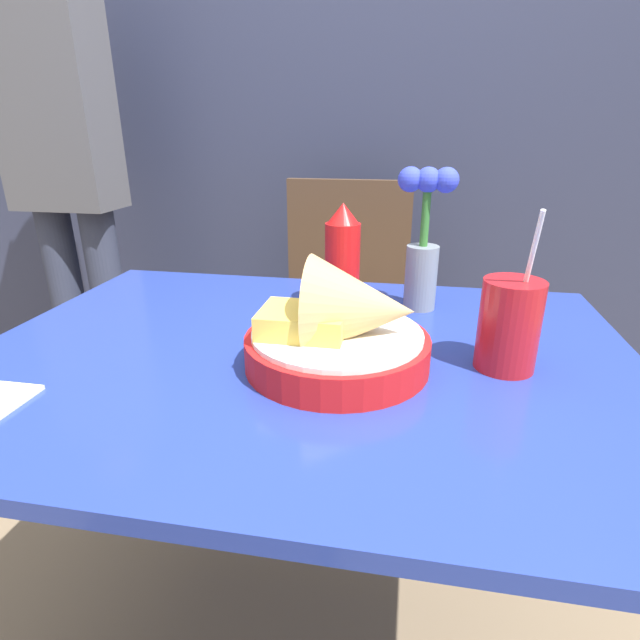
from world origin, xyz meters
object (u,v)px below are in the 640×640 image
ketchup_bottle (342,258)px  drink_cup (509,328)px  chair_far_window (344,303)px  food_basket (345,330)px  flower_vase (424,242)px  person_standing (63,158)px

ketchup_bottle → drink_cup: drink_cup is taller
chair_far_window → drink_cup: bearing=-66.2°
food_basket → flower_vase: 0.32m
food_basket → person_standing: size_ratio=0.17×
person_standing → chair_far_window: bearing=2.8°
ketchup_bottle → person_standing: (-0.96, 0.52, 0.15)m
food_basket → ketchup_bottle: bearing=98.9°
food_basket → person_standing: 1.29m
flower_vase → food_basket: bearing=-111.3°
drink_cup → flower_vase: (-0.13, 0.25, 0.07)m
ketchup_bottle → flower_vase: size_ratio=0.76×
ketchup_bottle → flower_vase: 0.16m
flower_vase → drink_cup: bearing=-62.9°
chair_far_window → drink_cup: 0.91m
chair_far_window → food_basket: 0.88m
ketchup_bottle → person_standing: bearing=151.7°
drink_cup → person_standing: size_ratio=0.15×
chair_far_window → flower_vase: size_ratio=3.32×
chair_far_window → flower_vase: (0.22, -0.55, 0.33)m
ketchup_bottle → chair_far_window: bearing=97.1°
chair_far_window → person_standing: 1.00m
ketchup_bottle → flower_vase: bearing=5.6°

